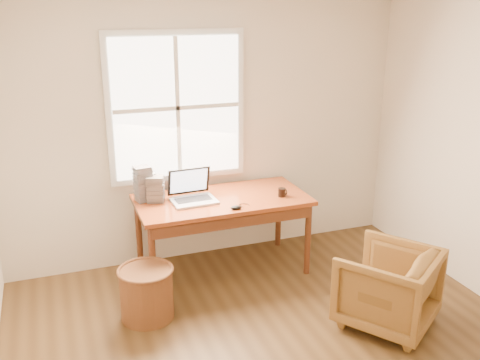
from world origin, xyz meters
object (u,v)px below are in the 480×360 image
Objects in this scene: desk at (222,200)px; cd_stack_a at (148,186)px; laptop at (194,189)px; coffee_mug at (282,192)px; armchair at (388,287)px; wicker_stool at (147,294)px.

cd_stack_a is at bearing 160.71° from desk.
desk is 0.32m from laptop.
cd_stack_a is at bearing -176.60° from coffee_mug.
coffee_mug is (-0.42, 1.16, 0.47)m from armchair.
coffee_mug reaches higher than wicker_stool.
desk is 2.25× the size of armchair.
cd_stack_a is (-0.37, 0.25, -0.01)m from laptop.
desk is at bearing -19.29° from cd_stack_a.
desk is 3.70× the size of wicker_stool.
coffee_mug is at bearing 16.50° from wicker_stool.
desk is 0.57m from coffee_mug.
armchair reaches higher than wicker_stool.
laptop is at bearing -81.22° from armchair.
laptop is at bearing -34.16° from cd_stack_a.
wicker_stool is at bearing -138.76° from laptop.
cd_stack_a is at bearing 76.03° from wicker_stool.
desk is 0.70m from cd_stack_a.
armchair is 1.87m from laptop.
cd_stack_a is (-1.60, 1.54, 0.55)m from armchair.
cd_stack_a reaches higher than wicker_stool.
laptop is 0.83m from coffee_mug.
armchair is at bearing -48.91° from coffee_mug.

